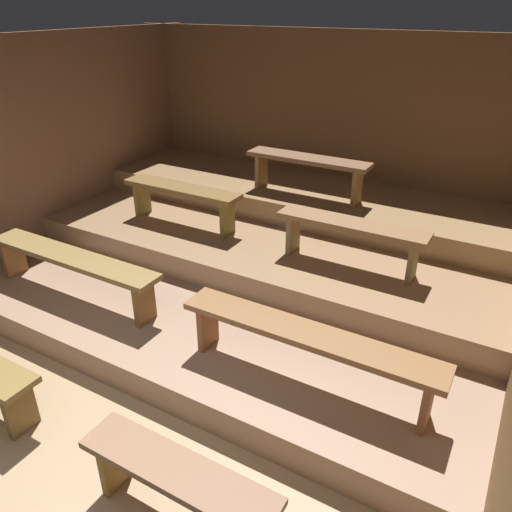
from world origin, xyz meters
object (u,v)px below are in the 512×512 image
object	(u,v)px
bench_middle_right	(351,231)
bench_upper_center	(308,165)
bench_floor_right	(178,480)
bench_lower_left	(71,262)
bench_middle_left	(182,195)
bench_lower_right	(307,341)

from	to	relation	value
bench_middle_right	bench_upper_center	world-z (taller)	bench_upper_center
bench_floor_right	bench_middle_right	bearing A→B (deg)	89.66
bench_lower_left	bench_upper_center	bearing A→B (deg)	60.72
bench_floor_right	bench_lower_left	size ratio (longest dim) A/B	0.64
bench_floor_right	bench_middle_left	bearing A→B (deg)	126.42
bench_middle_right	bench_lower_left	bearing A→B (deg)	-146.86
bench_middle_right	bench_upper_center	distance (m)	1.32
bench_middle_right	bench_upper_center	size ratio (longest dim) A/B	0.99
bench_middle_right	bench_floor_right	bearing A→B (deg)	-90.34
bench_floor_right	bench_middle_right	distance (m)	2.77
bench_floor_right	bench_lower_right	world-z (taller)	bench_lower_right
bench_lower_right	bench_middle_left	size ratio (longest dim) A/B	1.39
bench_lower_right	bench_lower_left	bearing A→B (deg)	180.00
bench_lower_left	bench_floor_right	bearing A→B (deg)	-29.31
bench_lower_right	bench_middle_left	bearing A→B (deg)	146.86
bench_floor_right	bench_lower_right	distance (m)	1.30
bench_floor_right	bench_middle_left	xyz separation A→B (m)	(-2.00, 2.71, 0.54)
bench_middle_right	bench_middle_left	bearing A→B (deg)	180.00
bench_lower_right	bench_upper_center	xyz separation A→B (m)	(-1.12, 2.40, 0.52)
bench_lower_left	bench_lower_right	size ratio (longest dim) A/B	1.00
bench_lower_left	bench_middle_left	distance (m)	1.50
bench_middle_right	bench_lower_right	bearing A→B (deg)	-81.29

